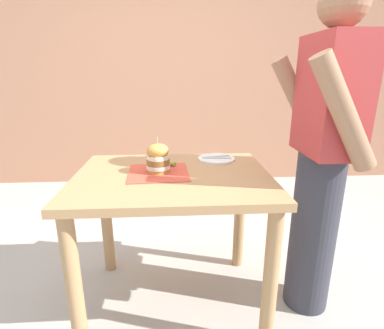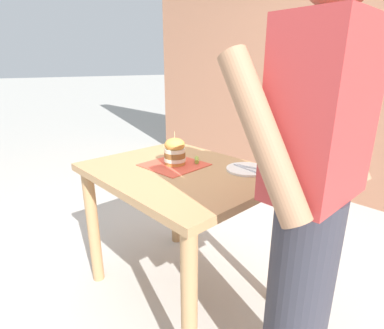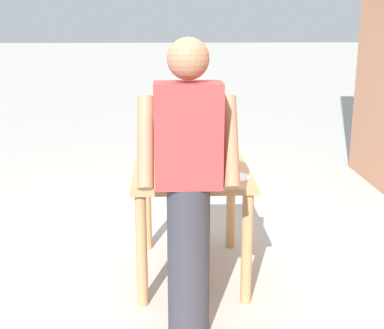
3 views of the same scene
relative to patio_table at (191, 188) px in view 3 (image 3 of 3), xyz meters
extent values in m
plane|color=#ADAAA3|center=(0.00, 0.00, -0.64)|extent=(80.00, 80.00, 0.00)
cube|color=tan|center=(0.00, 0.00, 0.13)|extent=(0.78, 1.00, 0.04)
cylinder|color=tan|center=(-0.33, -0.44, -0.27)|extent=(0.07, 0.07, 0.75)
cylinder|color=tan|center=(0.33, -0.44, -0.27)|extent=(0.07, 0.07, 0.75)
cylinder|color=tan|center=(-0.33, 0.44, -0.27)|extent=(0.07, 0.07, 0.75)
cylinder|color=tan|center=(0.33, 0.44, -0.27)|extent=(0.07, 0.07, 0.75)
cube|color=#D64C38|center=(-0.02, -0.07, 0.15)|extent=(0.32, 0.32, 0.00)
cylinder|color=gold|center=(-0.03, -0.07, 0.16)|extent=(0.11, 0.11, 0.02)
cylinder|color=silver|center=(-0.03, -0.07, 0.18)|extent=(0.12, 0.12, 0.02)
cylinder|color=brown|center=(-0.03, -0.07, 0.21)|extent=(0.12, 0.12, 0.03)
cylinder|color=silver|center=(-0.03, -0.07, 0.23)|extent=(0.12, 0.12, 0.02)
ellipsoid|color=gold|center=(-0.03, -0.07, 0.26)|extent=(0.11, 0.11, 0.07)
cylinder|color=#D1B77F|center=(-0.03, -0.07, 0.31)|extent=(0.00, 0.00, 0.05)
cylinder|color=#8EA83D|center=(-0.15, -0.02, 0.16)|extent=(0.08, 0.08, 0.02)
cylinder|color=white|center=(-0.25, 0.26, 0.15)|extent=(0.22, 0.22, 0.01)
cylinder|color=silver|center=(-0.27, 0.26, 0.16)|extent=(0.04, 0.17, 0.01)
cylinder|color=silver|center=(-0.24, 0.26, 0.16)|extent=(0.03, 0.17, 0.01)
cylinder|color=#33333D|center=(0.05, 0.76, -0.19)|extent=(0.24, 0.24, 0.90)
cube|color=#B73838|center=(0.05, 0.76, 0.54)|extent=(0.36, 0.22, 0.56)
sphere|color=#9E7051|center=(0.05, 0.76, 0.94)|extent=(0.22, 0.22, 0.22)
cylinder|color=#9E7051|center=(-0.18, 0.70, 0.49)|extent=(0.09, 0.34, 0.50)
cylinder|color=#9E7051|center=(0.28, 0.70, 0.49)|extent=(0.09, 0.34, 0.50)
camera|label=1|loc=(1.46, 0.01, 0.65)|focal=28.00mm
camera|label=2|loc=(1.00, 1.17, 0.68)|focal=28.00mm
camera|label=3|loc=(0.16, 3.54, 1.13)|focal=50.00mm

